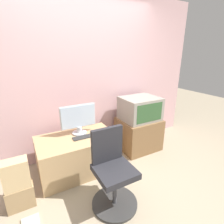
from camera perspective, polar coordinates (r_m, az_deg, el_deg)
ground_plane at (r=2.39m, az=4.35°, el=-26.47°), size 12.00×12.00×0.00m
wall_back at (r=2.90m, az=-9.53°, el=10.83°), size 4.40×0.05×2.60m
desk at (r=2.71m, az=-11.16°, el=-13.26°), size 1.11×0.68×0.54m
side_stand at (r=3.25m, az=8.59°, el=-7.00°), size 0.69×0.60×0.57m
main_monitor at (r=2.60m, az=-10.87°, el=-2.33°), size 0.53×0.21×0.45m
keyboard at (r=2.55m, az=-9.47°, el=-8.11°), size 0.29×0.11×0.01m
mouse at (r=2.64m, az=-5.12°, el=-6.68°), size 0.06×0.04×0.03m
crt_tv at (r=3.08m, az=9.12°, el=1.13°), size 0.63×0.53×0.40m
office_chair at (r=2.10m, az=0.27°, el=-19.73°), size 0.53×0.53×0.91m
cardboard_box_lower at (r=2.45m, az=-27.64°, el=-23.22°), size 0.29×0.17×0.28m
cardboard_box_upper at (r=2.27m, az=-28.88°, el=-17.37°), size 0.27×0.16×0.34m
book at (r=2.33m, az=-25.02°, el=-29.80°), size 0.18×0.15×0.02m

